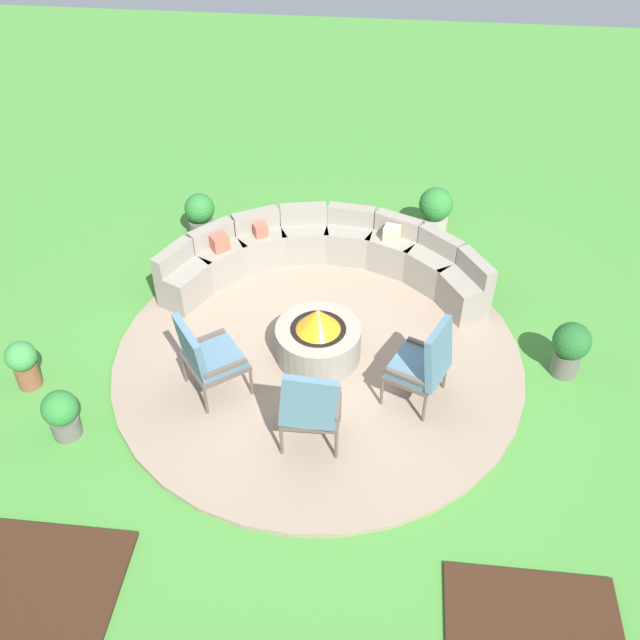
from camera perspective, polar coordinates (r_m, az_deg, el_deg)
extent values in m
plane|color=#478C38|center=(8.64, -0.14, -3.11)|extent=(24.00, 24.00, 0.00)
cylinder|color=gray|center=(8.62, -0.14, -2.97)|extent=(4.87, 4.87, 0.06)
cube|color=#382114|center=(7.32, -21.46, -18.79)|extent=(1.51, 1.17, 0.04)
cube|color=#382114|center=(6.90, 16.64, -22.74)|extent=(1.51, 1.17, 0.04)
cylinder|color=gray|center=(8.45, -0.14, -1.78)|extent=(1.01, 1.01, 0.43)
cylinder|color=black|center=(8.33, -0.15, -0.84)|extent=(0.65, 0.65, 0.06)
cone|color=orange|center=(8.21, -0.15, 0.04)|extent=(0.52, 0.52, 0.28)
cube|color=gray|center=(9.26, 11.23, 2.02)|extent=(0.71, 0.77, 0.49)
cube|color=gray|center=(9.11, 12.29, 4.07)|extent=(0.46, 0.62, 0.26)
cube|color=gray|center=(9.59, 8.76, 3.96)|extent=(0.77, 0.75, 0.49)
cube|color=gray|center=(9.47, 9.56, 6.10)|extent=(0.58, 0.53, 0.26)
cube|color=gray|center=(9.84, 5.71, 5.33)|extent=(0.76, 0.66, 0.49)
cube|color=gray|center=(9.74, 6.23, 7.54)|extent=(0.64, 0.40, 0.26)
cube|color=gray|center=(9.98, 2.31, 6.09)|extent=(0.67, 0.51, 0.49)
cube|color=gray|center=(9.89, 2.52, 8.33)|extent=(0.64, 0.22, 0.26)
cube|color=gray|center=(10.00, -1.24, 6.21)|extent=(0.71, 0.57, 0.49)
cube|color=gray|center=(9.91, -1.33, 8.45)|extent=(0.65, 0.28, 0.26)
cube|color=gray|center=(9.91, -4.72, 5.69)|extent=(0.77, 0.70, 0.49)
cube|color=gray|center=(9.81, -5.12, 7.91)|extent=(0.63, 0.45, 0.26)
cube|color=gray|center=(9.70, -7.93, 4.54)|extent=(0.76, 0.77, 0.49)
cube|color=gray|center=(9.59, -8.62, 6.71)|extent=(0.55, 0.57, 0.26)
cube|color=gray|center=(9.40, -10.64, 2.80)|extent=(0.68, 0.76, 0.49)
cube|color=gray|center=(9.26, -11.61, 4.89)|extent=(0.42, 0.64, 0.26)
cube|color=#BC5B47|center=(9.68, -4.73, 7.11)|extent=(0.22, 0.21, 0.17)
cube|color=beige|center=(9.60, 5.72, 6.86)|extent=(0.24, 0.22, 0.21)
cube|color=#BC5B47|center=(9.47, -7.95, 6.09)|extent=(0.27, 0.27, 0.21)
cylinder|color=brown|center=(8.44, -7.27, -2.48)|extent=(0.04, 0.04, 0.38)
cylinder|color=brown|center=(8.07, -5.47, -4.91)|extent=(0.04, 0.04, 0.38)
cylinder|color=brown|center=(8.31, -10.69, -3.83)|extent=(0.04, 0.04, 0.38)
cylinder|color=brown|center=(7.93, -9.04, -6.38)|extent=(0.04, 0.04, 0.38)
cube|color=brown|center=(8.03, -8.27, -3.29)|extent=(0.84, 0.84, 0.05)
cube|color=slate|center=(7.98, -8.31, -2.94)|extent=(0.77, 0.78, 0.09)
cube|color=slate|center=(7.74, -10.19, -2.24)|extent=(0.43, 0.58, 0.66)
cube|color=brown|center=(8.13, -9.19, -1.44)|extent=(0.43, 0.35, 0.04)
cube|color=brown|center=(7.75, -7.49, -3.81)|extent=(0.43, 0.35, 0.04)
cylinder|color=brown|center=(7.80, -2.60, -6.80)|extent=(0.04, 0.04, 0.38)
cylinder|color=brown|center=(7.76, 1.57, -7.08)|extent=(0.04, 0.04, 0.38)
cylinder|color=brown|center=(7.48, -3.08, -9.58)|extent=(0.04, 0.04, 0.38)
cylinder|color=brown|center=(7.44, 1.30, -9.90)|extent=(0.04, 0.04, 0.38)
cube|color=brown|center=(7.45, -0.72, -7.24)|extent=(0.61, 0.54, 0.05)
cube|color=slate|center=(7.40, -0.72, -6.88)|extent=(0.56, 0.49, 0.09)
cube|color=slate|center=(7.03, -0.93, -6.66)|extent=(0.61, 0.09, 0.72)
cube|color=brown|center=(7.37, -2.83, -6.40)|extent=(0.06, 0.45, 0.04)
cube|color=brown|center=(7.33, 1.39, -6.69)|extent=(0.06, 0.45, 0.04)
cylinder|color=brown|center=(7.96, 4.93, -5.68)|extent=(0.04, 0.04, 0.38)
cylinder|color=brown|center=(8.33, 6.68, -3.15)|extent=(0.04, 0.04, 0.38)
cylinder|color=brown|center=(7.84, 8.27, -6.99)|extent=(0.04, 0.04, 0.38)
cylinder|color=brown|center=(8.22, 9.89, -4.36)|extent=(0.04, 0.04, 0.38)
cube|color=brown|center=(7.93, 7.58, -3.94)|extent=(0.74, 0.78, 0.05)
cube|color=slate|center=(7.88, 7.63, -3.58)|extent=(0.68, 0.72, 0.09)
cube|color=slate|center=(7.63, 9.39, -2.69)|extent=(0.37, 0.62, 0.69)
cube|color=brown|center=(7.65, 6.82, -4.51)|extent=(0.44, 0.23, 0.04)
cube|color=brown|center=(8.02, 8.48, -2.04)|extent=(0.44, 0.23, 0.04)
cylinder|color=#605B56|center=(8.85, 18.87, -3.18)|extent=(0.32, 0.32, 0.33)
sphere|color=#236028|center=(8.63, 19.35, -1.58)|extent=(0.44, 0.44, 0.44)
sphere|color=yellow|center=(8.59, 19.77, -1.21)|extent=(0.14, 0.14, 0.14)
cylinder|color=#605B56|center=(8.24, -19.49, -7.94)|extent=(0.31, 0.31, 0.23)
sphere|color=#2D7A33|center=(8.03, -19.95, -6.59)|extent=(0.39, 0.39, 0.39)
cylinder|color=#A89E8E|center=(10.73, 8.97, 7.40)|extent=(0.39, 0.39, 0.30)
sphere|color=#2D7A33|center=(10.53, 9.18, 9.06)|extent=(0.49, 0.49, 0.49)
cylinder|color=brown|center=(8.90, -22.15, -4.06)|extent=(0.27, 0.27, 0.30)
sphere|color=#3D8E42|center=(8.70, -22.64, -2.66)|extent=(0.35, 0.35, 0.35)
cylinder|color=#605B56|center=(10.71, -9.33, 7.20)|extent=(0.37, 0.37, 0.28)
sphere|color=#2D7A33|center=(10.53, -9.53, 8.73)|extent=(0.43, 0.43, 0.43)
sphere|color=yellow|center=(10.46, -9.29, 9.14)|extent=(0.16, 0.16, 0.16)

